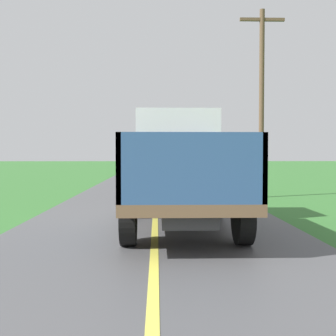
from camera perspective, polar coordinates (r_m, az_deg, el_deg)
The scene contains 2 objects.
banana_truck_near at distance 9.93m, azimuth 1.60°, elevation 0.31°, with size 2.38×5.82×2.80m.
utility_pole_roadside at distance 17.02m, azimuth 12.88°, elevation 9.54°, with size 1.78×0.20×7.48m.
Camera 1 is at (0.04, 2.94, 1.75)m, focal length 43.84 mm.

